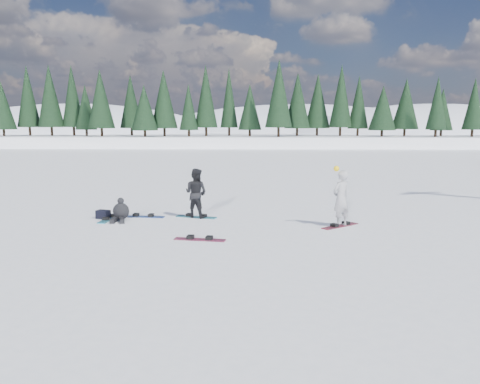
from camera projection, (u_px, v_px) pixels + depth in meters
The scene contains 11 objects.
ground at pixel (250, 232), 14.53m from camera, with size 420.00×420.00×0.00m, color white.
alpine_backdrop at pixel (227, 164), 203.98m from camera, with size 412.50×227.00×53.20m.
snowboarder_woman at pixel (341, 198), 15.17m from camera, with size 0.81×0.77×2.00m.
snowboarder_man at pixel (196, 193), 16.66m from camera, with size 0.86×0.67×1.76m, color black.
seated_rider at pixel (121, 212), 16.26m from camera, with size 0.64×0.98×0.79m.
gear_bag at pixel (103, 214), 16.55m from camera, with size 0.45×0.30×0.30m, color black.
snowboard_woman at pixel (340, 226), 15.31m from camera, with size 1.50×0.28×0.03m, color maroon.
snowboard_man at pixel (196, 217), 16.78m from camera, with size 1.50×0.28×0.03m, color teal.
snowboard_loose_b at pixel (200, 240), 13.51m from camera, with size 1.50×0.28×0.03m, color maroon.
snowboard_loose_a at pixel (109, 219), 16.45m from camera, with size 1.50×0.28×0.03m, color teal.
snowboard_loose_c at pixel (144, 217), 16.83m from camera, with size 1.50×0.28×0.03m, color #1B4098.
Camera 1 is at (0.11, -14.20, 3.33)m, focal length 35.00 mm.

